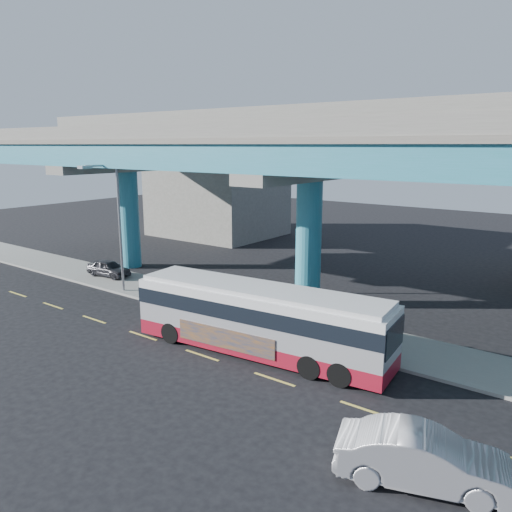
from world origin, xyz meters
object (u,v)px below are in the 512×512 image
Objects in this scene: transit_bus at (260,317)px; street_lamp at (111,210)px; sedan at (424,458)px; parked_car at (109,268)px; stop_sign at (333,311)px.

transit_bus is 1.52× the size of street_lamp.
sedan reaches higher than parked_car.
parked_car is (-25.50, 8.78, -0.07)m from sedan.
transit_bus is 2.42× the size of sedan.
parked_car is 0.43× the size of street_lamp.
stop_sign reaches higher than parked_car.
parked_car is 6.42m from street_lamp.
sedan is 9.95m from stop_sign.
parked_car is at bearing 52.82° from sedan.
street_lamp is 3.65× the size of stop_sign.
parked_car is at bearing 148.62° from street_lamp.
transit_bus is 3.54m from stop_sign.
parked_car is (-16.47, 4.18, -1.00)m from transit_bus.
street_lamp is at bearing 165.93° from transit_bus.
sedan is (9.03, -4.59, -0.93)m from transit_bus.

